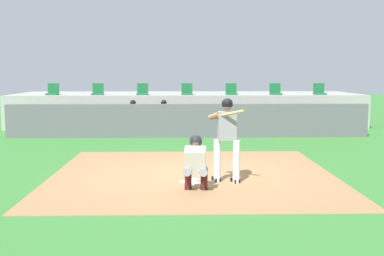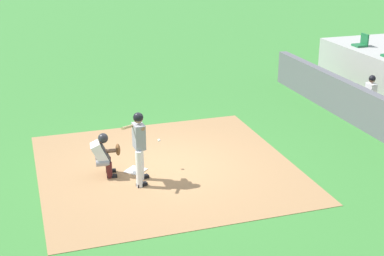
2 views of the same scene
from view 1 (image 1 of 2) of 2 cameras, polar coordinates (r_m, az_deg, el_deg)
The scene contains 17 objects.
ground_plane at distance 11.24m, azimuth 0.09°, elevation -5.48°, with size 80.00×80.00×0.00m, color #387A33.
dirt_infield at distance 11.24m, azimuth 0.09°, elevation -5.45°, with size 6.40×6.40×0.01m, color #9E754C.
home_plate at distance 10.45m, azimuth 0.20°, elevation -6.26°, with size 0.44×0.44×0.02m, color white.
batter_at_plate at distance 10.29m, azimuth 4.05°, elevation -0.76°, with size 0.72×0.73×1.80m.
catcher_crouched at distance 9.59m, azimuth 0.40°, elevation -3.87°, with size 0.51×1.77×1.13m.
dugout_wall at distance 17.58m, azimuth -0.46°, elevation 0.86°, with size 13.00×0.30×1.20m, color #59595E.
dugout_bench at distance 18.61m, azimuth -0.50°, elevation 0.02°, with size 11.80×0.44×0.45m, color olive.
dugout_player_0 at distance 18.50m, azimuth -6.93°, elevation 1.33°, with size 0.49×0.70×1.30m.
dugout_player_1 at distance 18.42m, azimuth -3.32°, elevation 1.34°, with size 0.49×0.70×1.30m.
stands_platform at distance 21.95m, azimuth -0.64°, elevation 2.26°, with size 15.00×4.40×1.40m, color #9E9E99.
stadium_seat_0 at distance 21.06m, azimuth -15.97°, elevation 4.10°, with size 0.46×0.46×0.48m.
stadium_seat_1 at distance 20.67m, azimuth -10.97°, elevation 4.19°, with size 0.46×0.46×0.48m.
stadium_seat_2 at distance 20.44m, azimuth -5.82°, elevation 4.25°, with size 0.46×0.46×0.48m.
stadium_seat_3 at distance 20.39m, azimuth -0.59°, elevation 4.28°, with size 0.46×0.46×0.48m.
stadium_seat_4 at distance 20.50m, azimuth 4.62°, elevation 4.27°, with size 0.46×0.46×0.48m.
stadium_seat_5 at distance 20.77m, azimuth 9.74°, elevation 4.23°, with size 0.46×0.46×0.48m.
stadium_seat_6 at distance 21.21m, azimuth 14.68°, elevation 4.15°, with size 0.46×0.46×0.48m.
Camera 1 is at (-0.28, -10.99, 2.34)m, focal length 45.61 mm.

